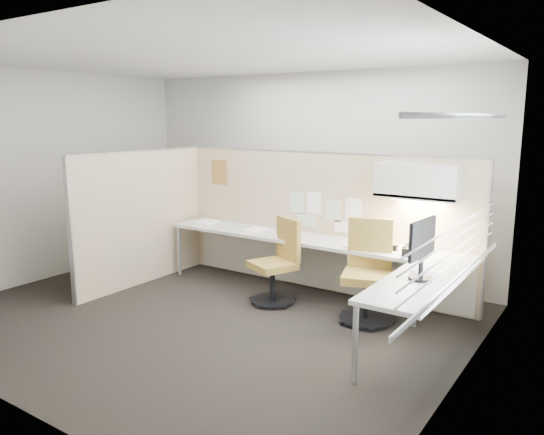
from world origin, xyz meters
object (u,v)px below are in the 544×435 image
Objects in this scene: chair_right at (368,275)px; phone at (413,251)px; chair_left at (278,264)px; desk at (327,254)px; monitor at (422,245)px.

phone is at bearing 11.90° from chair_right.
phone is at bearing 36.03° from chair_left.
desk is 7.20× the size of monitor.
chair_left is 0.92× the size of chair_right.
monitor is (1.37, -0.75, 0.45)m from desk.
desk is 1.04m from phone.
desk is at bearing 143.63° from chair_right.
chair_left is at bearing -170.09° from phone.
chair_left is at bearing 165.59° from chair_right.
phone is (-0.35, 0.79, -0.27)m from monitor.
chair_right is 0.54m from phone.
phone is (0.41, 0.24, 0.27)m from chair_right.
chair_right is (1.12, 0.08, 0.04)m from chair_left.
chair_right reaches higher than chair_left.
desk is at bearing 53.07° from chair_left.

